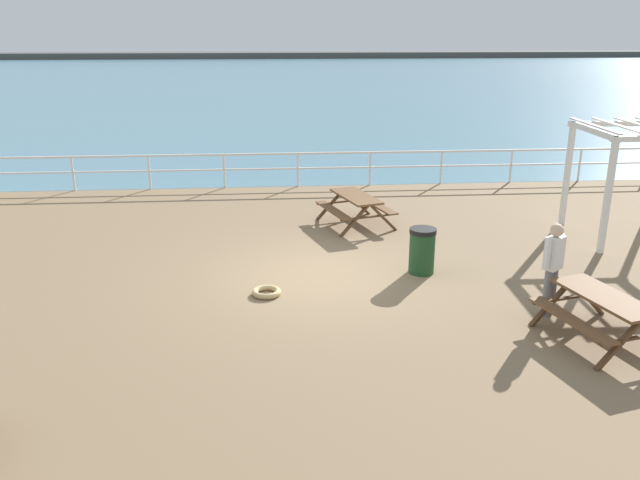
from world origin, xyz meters
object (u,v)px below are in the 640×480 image
picnic_table_near_left (604,307)px  lattice_pergola (637,155)px  picnic_table_near_right (356,203)px  litter_bin (422,251)px  visitor (553,263)px

picnic_table_near_left → lattice_pergola: lattice_pergola is taller
picnic_table_near_right → litter_bin: litter_bin is taller
picnic_table_near_left → litter_bin: (-2.20, 3.18, -0.10)m
picnic_table_near_right → visitor: size_ratio=1.30×
picnic_table_near_right → visitor: (2.66, -5.60, 0.36)m
visitor → litter_bin: bearing=-179.2°
lattice_pergola → litter_bin: 5.96m
litter_bin → visitor: bearing=-50.6°
picnic_table_near_left → picnic_table_near_right: bearing=10.5°
visitor → litter_bin: 2.82m
picnic_table_near_left → visitor: (-0.43, 1.03, 0.36)m
visitor → lattice_pergola: lattice_pergola is taller
lattice_pergola → picnic_table_near_left: bearing=-119.8°
picnic_table_near_left → lattice_pergola: (3.23, 5.11, 1.41)m
visitor → lattice_pergola: bearing=99.4°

